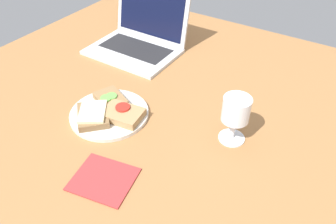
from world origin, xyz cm
name	(u,v)px	position (x,y,z in cm)	size (l,w,h in cm)	color
wooden_table	(150,122)	(0.00, 0.00, 1.50)	(140.00, 140.00, 3.00)	#9E6B3D
plate	(109,114)	(-9.96, -5.19, 3.55)	(21.80, 21.80, 1.10)	silver
sandwich_with_tomato	(123,114)	(-5.43, -4.76, 5.24)	(11.60, 9.04, 2.71)	#A88456
sandwich_with_cucumber	(110,99)	(-12.57, -1.48, 5.15)	(11.55, 10.08, 2.39)	#937047
sandwich_with_cheese	(93,114)	(-11.91, -9.34, 5.33)	(13.27, 13.21, 2.62)	brown
wine_glass	(236,112)	(22.48, 4.62, 11.80)	(6.86, 6.86, 12.82)	white
laptop	(141,34)	(-25.82, 31.30, 8.25)	(31.05, 26.15, 22.42)	silver
napkin	(104,179)	(3.73, -23.28, 3.20)	(13.50, 11.63, 0.40)	#B23333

